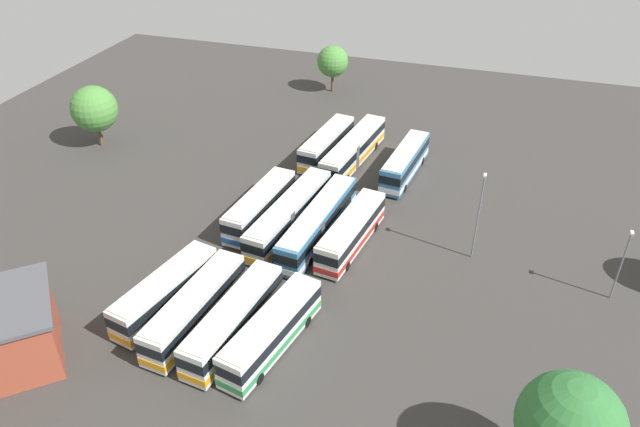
{
  "coord_description": "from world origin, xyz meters",
  "views": [
    {
      "loc": [
        -50.45,
        -18.05,
        37.49
      ],
      "look_at": [
        1.64,
        -1.16,
        1.6
      ],
      "focal_mm": 34.03,
      "sensor_mm": 36.0,
      "label": 1
    }
  ],
  "objects_px": {
    "bus_row2_slot2": "(353,150)",
    "lamp_post_by_building": "(478,214)",
    "bus_row0_slot2": "(195,307)",
    "bus_row0_slot3": "(166,291)",
    "lamp_post_far_corner": "(622,262)",
    "bus_row1_slot1": "(318,223)",
    "tree_south_edge": "(94,109)",
    "tree_northeast": "(570,425)",
    "bus_row0_slot0": "(272,331)",
    "bus_row2_slot0": "(405,162)",
    "bus_row1_slot2": "(289,214)",
    "tree_north_edge": "(333,61)",
    "bus_row0_slot1": "(234,319)",
    "bus_row2_slot3": "(327,144)",
    "bus_row1_slot0": "(351,231)",
    "bus_row1_slot3": "(260,206)"
  },
  "relations": [
    {
      "from": "bus_row1_slot0",
      "to": "bus_row1_slot3",
      "type": "height_order",
      "value": "same"
    },
    {
      "from": "bus_row0_slot3",
      "to": "bus_row2_slot3",
      "type": "xyz_separation_m",
      "value": [
        32.42,
        -4.95,
        0.0
      ]
    },
    {
      "from": "lamp_post_by_building",
      "to": "tree_northeast",
      "type": "height_order",
      "value": "tree_northeast"
    },
    {
      "from": "lamp_post_by_building",
      "to": "tree_north_edge",
      "type": "distance_m",
      "value": 46.49
    },
    {
      "from": "bus_row1_slot2",
      "to": "tree_south_edge",
      "type": "bearing_deg",
      "value": 70.72
    },
    {
      "from": "bus_row0_slot0",
      "to": "bus_row2_slot3",
      "type": "relative_size",
      "value": 0.99
    },
    {
      "from": "lamp_post_by_building",
      "to": "bus_row0_slot1",
      "type": "bearing_deg",
      "value": 134.24
    },
    {
      "from": "bus_row0_slot1",
      "to": "bus_row1_slot2",
      "type": "relative_size",
      "value": 0.81
    },
    {
      "from": "bus_row0_slot1",
      "to": "bus_row2_slot0",
      "type": "height_order",
      "value": "same"
    },
    {
      "from": "bus_row0_slot2",
      "to": "lamp_post_far_corner",
      "type": "distance_m",
      "value": 38.06
    },
    {
      "from": "bus_row0_slot3",
      "to": "lamp_post_far_corner",
      "type": "relative_size",
      "value": 1.6
    },
    {
      "from": "tree_south_edge",
      "to": "bus_row1_slot3",
      "type": "bearing_deg",
      "value": -110.51
    },
    {
      "from": "bus_row0_slot2",
      "to": "bus_row0_slot3",
      "type": "relative_size",
      "value": 1.08
    },
    {
      "from": "bus_row1_slot3",
      "to": "tree_north_edge",
      "type": "bearing_deg",
      "value": 5.24
    },
    {
      "from": "bus_row1_slot1",
      "to": "bus_row2_slot3",
      "type": "distance_m",
      "value": 18.41
    },
    {
      "from": "bus_row0_slot1",
      "to": "bus_row1_slot3",
      "type": "relative_size",
      "value": 1.04
    },
    {
      "from": "bus_row0_slot2",
      "to": "bus_row2_slot0",
      "type": "xyz_separation_m",
      "value": [
        31.66,
        -12.15,
        -0.0
      ]
    },
    {
      "from": "bus_row2_slot2",
      "to": "lamp_post_by_building",
      "type": "height_order",
      "value": "lamp_post_by_building"
    },
    {
      "from": "bus_row0_slot2",
      "to": "lamp_post_far_corner",
      "type": "height_order",
      "value": "lamp_post_far_corner"
    },
    {
      "from": "bus_row2_slot2",
      "to": "lamp_post_by_building",
      "type": "xyz_separation_m",
      "value": [
        -15.58,
        -16.74,
        3.33
      ]
    },
    {
      "from": "bus_row1_slot1",
      "to": "bus_row2_slot0",
      "type": "distance_m",
      "value": 17.11
    },
    {
      "from": "bus_row2_slot3",
      "to": "tree_north_edge",
      "type": "xyz_separation_m",
      "value": [
        22.03,
        5.97,
        3.09
      ]
    },
    {
      "from": "bus_row0_slot2",
      "to": "lamp_post_far_corner",
      "type": "xyz_separation_m",
      "value": [
        14.92,
        -34.94,
        2.24
      ]
    },
    {
      "from": "lamp_post_far_corner",
      "to": "tree_north_edge",
      "type": "height_order",
      "value": "tree_north_edge"
    },
    {
      "from": "bus_row1_slot1",
      "to": "lamp_post_far_corner",
      "type": "height_order",
      "value": "lamp_post_far_corner"
    },
    {
      "from": "bus_row1_slot2",
      "to": "bus_row2_slot3",
      "type": "bearing_deg",
      "value": 3.97
    },
    {
      "from": "bus_row0_slot1",
      "to": "bus_row2_slot2",
      "type": "xyz_separation_m",
      "value": [
        33.24,
        -1.39,
        0.0
      ]
    },
    {
      "from": "tree_south_edge",
      "to": "tree_northeast",
      "type": "xyz_separation_m",
      "value": [
        -34.05,
        -58.41,
        1.08
      ]
    },
    {
      "from": "bus_row0_slot1",
      "to": "bus_row0_slot2",
      "type": "xyz_separation_m",
      "value": [
        0.37,
        3.83,
        0.0
      ]
    },
    {
      "from": "bus_row0_slot2",
      "to": "tree_northeast",
      "type": "bearing_deg",
      "value": -102.9
    },
    {
      "from": "bus_row0_slot2",
      "to": "bus_row2_slot2",
      "type": "height_order",
      "value": "same"
    },
    {
      "from": "bus_row0_slot1",
      "to": "bus_row0_slot2",
      "type": "bearing_deg",
      "value": 84.42
    },
    {
      "from": "bus_row1_slot0",
      "to": "tree_south_edge",
      "type": "distance_m",
      "value": 40.54
    },
    {
      "from": "bus_row0_slot1",
      "to": "lamp_post_by_building",
      "type": "bearing_deg",
      "value": -45.76
    },
    {
      "from": "lamp_post_far_corner",
      "to": "lamp_post_by_building",
      "type": "relative_size",
      "value": 0.78
    },
    {
      "from": "bus_row0_slot2",
      "to": "tree_north_edge",
      "type": "bearing_deg",
      "value": 4.64
    },
    {
      "from": "tree_south_edge",
      "to": "tree_northeast",
      "type": "bearing_deg",
      "value": -120.24
    },
    {
      "from": "bus_row0_slot1",
      "to": "tree_northeast",
      "type": "relative_size",
      "value": 1.33
    },
    {
      "from": "bus_row1_slot2",
      "to": "bus_row2_slot0",
      "type": "distance_m",
      "value": 18.08
    },
    {
      "from": "bus_row1_slot0",
      "to": "tree_south_edge",
      "type": "relative_size",
      "value": 1.51
    },
    {
      "from": "bus_row0_slot2",
      "to": "bus_row0_slot0",
      "type": "bearing_deg",
      "value": -95.2
    },
    {
      "from": "bus_row2_slot0",
      "to": "bus_row2_slot2",
      "type": "bearing_deg",
      "value": 80.17
    },
    {
      "from": "bus_row0_slot2",
      "to": "bus_row1_slot1",
      "type": "height_order",
      "value": "same"
    },
    {
      "from": "bus_row0_slot0",
      "to": "lamp_post_far_corner",
      "type": "height_order",
      "value": "lamp_post_far_corner"
    },
    {
      "from": "lamp_post_far_corner",
      "to": "tree_south_edge",
      "type": "relative_size",
      "value": 0.9
    },
    {
      "from": "bus_row1_slot1",
      "to": "tree_south_edge",
      "type": "xyz_separation_m",
      "value": [
        11.6,
        34.82,
        3.38
      ]
    },
    {
      "from": "bus_row0_slot1",
      "to": "bus_row0_slot0",
      "type": "bearing_deg",
      "value": -94.79
    },
    {
      "from": "bus_row0_slot0",
      "to": "bus_row2_slot0",
      "type": "bearing_deg",
      "value": -8.36
    },
    {
      "from": "bus_row0_slot3",
      "to": "lamp_post_far_corner",
      "type": "height_order",
      "value": "lamp_post_far_corner"
    },
    {
      "from": "bus_row0_slot0",
      "to": "tree_north_edge",
      "type": "distance_m",
      "value": 57.51
    }
  ]
}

